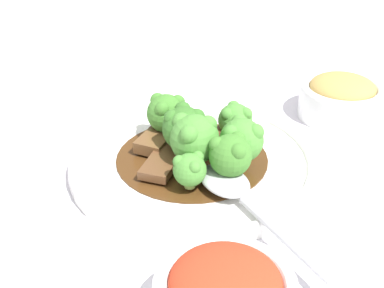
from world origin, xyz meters
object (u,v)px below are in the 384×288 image
(beef_strip_2, at_px, (202,137))
(broccoli_floret_0, at_px, (184,126))
(broccoli_floret_1, at_px, (166,113))
(broccoli_floret_3, at_px, (235,119))
(broccoli_floret_6, at_px, (241,139))
(broccoli_floret_4, at_px, (193,138))
(broccoli_floret_5, at_px, (230,155))
(main_plate, at_px, (192,161))
(beef_strip_1, at_px, (163,163))
(side_bowl_appetizer, at_px, (341,97))
(serving_spoon, at_px, (231,187))
(broccoli_floret_2, at_px, (190,169))
(beef_strip_0, at_px, (156,141))
(sauce_dish, at_px, (10,144))

(beef_strip_2, height_order, broccoli_floret_0, broccoli_floret_0)
(broccoli_floret_1, xyz_separation_m, broccoli_floret_3, (-0.01, -0.08, -0.01))
(beef_strip_2, height_order, broccoli_floret_3, broccoli_floret_3)
(broccoli_floret_6, bearing_deg, broccoli_floret_4, 90.14)
(broccoli_floret_0, height_order, broccoli_floret_5, broccoli_floret_0)
(main_plate, xyz_separation_m, broccoli_floret_5, (-0.06, -0.03, 0.04))
(broccoli_floret_1, bearing_deg, beef_strip_1, 172.16)
(main_plate, relative_size, broccoli_floret_3, 6.38)
(main_plate, relative_size, side_bowl_appetizer, 2.50)
(broccoli_floret_6, xyz_separation_m, serving_spoon, (-0.05, 0.02, -0.03))
(broccoli_floret_2, xyz_separation_m, broccoli_floret_6, (0.04, -0.06, 0.01))
(beef_strip_0, height_order, beef_strip_2, same)
(beef_strip_0, xyz_separation_m, broccoli_floret_3, (0.01, -0.10, 0.02))
(broccoli_floret_4, xyz_separation_m, side_bowl_appetizer, (0.14, -0.22, -0.03))
(sauce_dish, bearing_deg, side_bowl_appetizer, -84.67)
(beef_strip_0, xyz_separation_m, beef_strip_1, (-0.05, -0.01, -0.00))
(broccoli_floret_0, xyz_separation_m, side_bowl_appetizer, (0.11, -0.23, -0.03))
(broccoli_floret_3, distance_m, broccoli_floret_4, 0.09)
(broccoli_floret_6, bearing_deg, side_bowl_appetizer, -50.64)
(broccoli_floret_2, xyz_separation_m, broccoli_floret_5, (0.01, -0.04, 0.01))
(beef_strip_1, bearing_deg, sauce_dish, 64.00)
(broccoli_floret_3, bearing_deg, broccoli_floret_1, 81.32)
(broccoli_floret_1, height_order, broccoli_floret_3, broccoli_floret_1)
(beef_strip_1, relative_size, broccoli_floret_2, 1.92)
(side_bowl_appetizer, bearing_deg, broccoli_floret_1, 104.59)
(beef_strip_1, distance_m, serving_spoon, 0.09)
(broccoli_floret_3, bearing_deg, beef_strip_1, 121.09)
(beef_strip_0, bearing_deg, broccoli_floret_4, -142.47)
(beef_strip_1, bearing_deg, side_bowl_appetizer, -62.61)
(broccoli_floret_3, distance_m, side_bowl_appetizer, 0.18)
(broccoli_floret_5, distance_m, serving_spoon, 0.03)
(broccoli_floret_6, height_order, side_bowl_appetizer, broccoli_floret_6)
(beef_strip_2, bearing_deg, broccoli_floret_4, 163.03)
(beef_strip_0, xyz_separation_m, broccoli_floret_1, (0.02, -0.01, 0.03))
(beef_strip_2, height_order, broccoli_floret_4, broccoli_floret_4)
(broccoli_floret_2, height_order, sauce_dish, broccoli_floret_2)
(sauce_dish, bearing_deg, broccoli_floret_6, -109.32)
(broccoli_floret_3, height_order, side_bowl_appetizer, broccoli_floret_3)
(beef_strip_1, height_order, broccoli_floret_6, broccoli_floret_6)
(beef_strip_1, relative_size, broccoli_floret_5, 1.39)
(broccoli_floret_4, bearing_deg, broccoli_floret_1, 18.25)
(beef_strip_1, xyz_separation_m, sauce_dish, (0.09, 0.19, -0.02))
(serving_spoon, relative_size, side_bowl_appetizer, 1.70)
(broccoli_floret_1, height_order, broccoli_floret_4, broccoli_floret_4)
(beef_strip_2, bearing_deg, broccoli_floret_6, -145.66)
(beef_strip_2, bearing_deg, beef_strip_0, 94.11)
(main_plate, height_order, broccoli_floret_2, broccoli_floret_2)
(side_bowl_appetizer, bearing_deg, beef_strip_1, 117.39)
(beef_strip_0, xyz_separation_m, sauce_dish, (0.05, 0.18, -0.02))
(broccoli_floret_6, distance_m, sauce_dish, 0.29)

